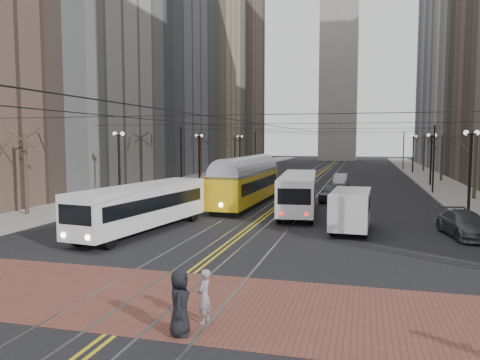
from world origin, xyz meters
The scene contains 23 objects.
ground centered at (0.00, 0.00, 0.00)m, with size 260.00×260.00×0.00m, color black.
sidewalk_left centered at (-15.00, 45.00, 0.07)m, with size 5.00×140.00×0.15m, color gray.
sidewalk_right centered at (15.00, 45.00, 0.07)m, with size 5.00×140.00×0.15m, color gray.
crosswalk_band centered at (0.00, -4.00, 0.01)m, with size 25.00×6.00×0.01m, color brown.
streetcar_rails centered at (0.00, 45.00, 0.00)m, with size 4.80×130.00×0.02m, color gray.
centre_lines centered at (0.00, 45.00, 0.01)m, with size 0.42×130.00×0.01m, color gold.
building_left_mid centered at (-25.50, 46.00, 17.00)m, with size 16.00×20.00×34.00m, color slate.
building_left_midfar centered at (-27.50, 66.00, 26.00)m, with size 20.00×20.00×52.00m, color gray.
building_left_far centered at (-25.50, 86.00, 20.00)m, with size 16.00×20.00×40.00m, color brown.
building_right_far centered at (25.50, 86.00, 20.00)m, with size 16.00×20.00×40.00m, color slate.
clock_tower centered at (0.00, 102.00, 35.96)m, with size 12.00×12.00×66.00m.
lamp_posts centered at (0.00, 28.75, 2.80)m, with size 27.60×57.20×5.60m.
street_trees centered at (0.00, 35.25, 2.80)m, with size 31.68×53.28×5.60m.
trolley_wires centered at (0.00, 34.83, 3.77)m, with size 25.96×120.00×6.60m.
transit_bus centered at (-5.52, 5.99, 1.34)m, with size 2.23×10.70×2.67m, color white.
streetcar centered at (-2.50, 18.00, 1.52)m, with size 2.39×12.86×3.03m, color yellow.
rear_bus centered at (2.05, 14.89, 1.39)m, with size 2.31×10.62×2.77m, color silver.
cargo_van centered at (5.81, 9.13, 1.17)m, with size 2.03×5.28×2.34m, color silver.
sedan_grey centered at (4.00, 22.00, 0.73)m, with size 1.73×4.30×1.47m, color #42444A.
sedan_silver centered at (4.00, 35.82, 0.69)m, with size 1.47×4.21×1.39m, color #B6B8BF.
sedan_parked centered at (11.80, 9.24, 0.69)m, with size 1.93×4.74×1.37m, color #3D4044.
pedestrian_a centered at (1.82, -6.50, 0.89)m, with size 0.86×0.56×1.76m, color black.
pedestrian_b centered at (2.17, -5.54, 0.79)m, with size 0.57×0.37×1.55m, color gray.
Camera 1 is at (6.48, -17.80, 5.24)m, focal length 35.00 mm.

